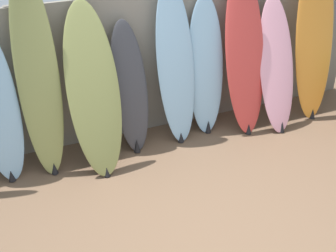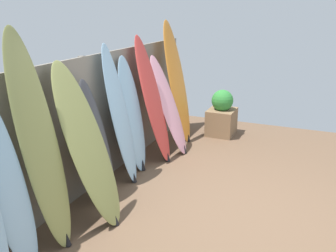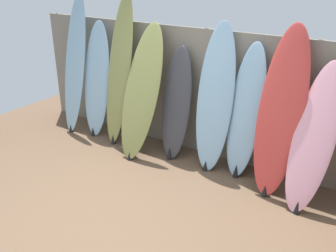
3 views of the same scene
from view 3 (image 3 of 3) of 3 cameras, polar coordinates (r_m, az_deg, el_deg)
ground at (r=4.26m, az=-8.24°, el=-14.13°), size 7.68×7.68×0.00m
fence_back at (r=5.31m, az=5.59°, el=4.91°), size 6.08×0.11×1.80m
surfboard_skyblue_0 at (r=6.24m, az=-14.01°, el=9.01°), size 0.44×0.54×2.21m
surfboard_skyblue_1 at (r=6.04m, az=-10.80°, el=6.81°), size 0.51×0.48×1.80m
surfboard_olive_2 at (r=5.68m, az=-7.44°, el=8.30°), size 0.50×0.59×2.25m
surfboard_olive_3 at (r=5.28m, az=-4.06°, el=5.15°), size 0.60×0.77×1.87m
surfboard_charcoal_4 at (r=5.21m, az=1.28°, el=3.23°), size 0.47×0.46×1.58m
surfboard_skyblue_5 at (r=4.89m, az=7.18°, el=3.99°), size 0.53×0.50×1.95m
surfboard_skyblue_6 at (r=4.81m, az=11.70°, el=1.90°), size 0.49×0.42×1.74m
surfboard_red_7 at (r=4.52m, az=16.79°, el=1.86°), size 0.54×0.61×2.00m
surfboard_pink_8 at (r=4.42m, az=21.35°, el=-1.87°), size 0.53×0.74×1.65m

